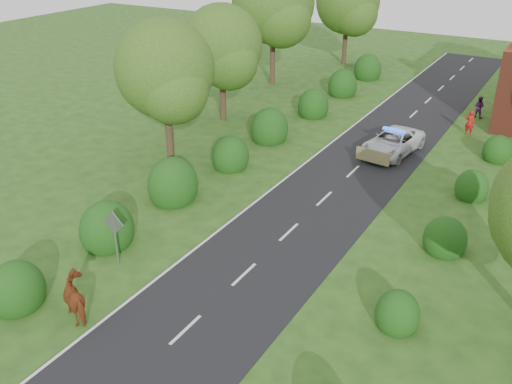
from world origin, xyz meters
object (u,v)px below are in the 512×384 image
Objects in this scene: pedestrian_red at (470,123)px; pedestrian_purple at (479,107)px; cow at (80,301)px; road_sign at (114,230)px; police_van at (393,142)px.

pedestrian_red reaches higher than pedestrian_purple.
cow is at bearing 86.64° from pedestrian_purple.
road_sign is 0.46× the size of police_van.
pedestrian_red is at bearing 68.35° from road_sign.
road_sign is 1.50× the size of pedestrian_red.
road_sign is 1.59× the size of pedestrian_purple.
road_sign is 1.29× the size of cow.
pedestrian_purple is (9.18, 27.65, -0.86)m from road_sign.
cow is at bearing 76.96° from pedestrian_red.
road_sign is 29.15m from pedestrian_purple.
road_sign is at bearing 82.69° from pedestrian_purple.
pedestrian_red is (8.15, 26.90, 0.15)m from cow.
road_sign is at bearing -139.57° from cow.
road_sign is 25.42m from pedestrian_red.
road_sign reaches higher than pedestrian_red.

